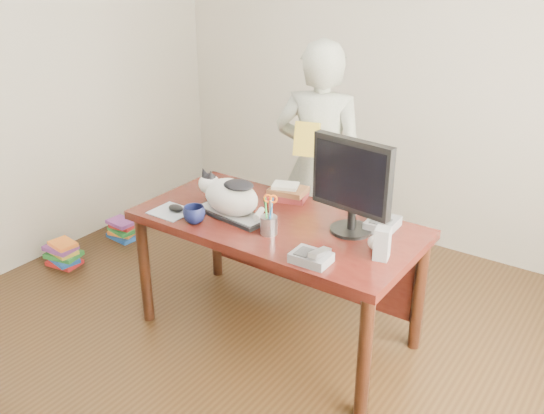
{
  "coord_description": "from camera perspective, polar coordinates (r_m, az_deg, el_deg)",
  "views": [
    {
      "loc": [
        1.72,
        -1.93,
        2.19
      ],
      "look_at": [
        0.0,
        0.55,
        0.85
      ],
      "focal_mm": 40.0,
      "sensor_mm": 36.0,
      "label": 1
    }
  ],
  "objects": [
    {
      "name": "person",
      "position": [
        4.0,
        4.49,
        3.89
      ],
      "size": [
        0.69,
        0.55,
        1.65
      ],
      "primitive_type": "imported",
      "rotation": [
        0.0,
        0.0,
        3.43
      ],
      "color": "beige",
      "rests_on": "ground"
    },
    {
      "name": "phone",
      "position": [
        2.95,
        3.77,
        -4.71
      ],
      "size": [
        0.19,
        0.16,
        0.09
      ],
      "rotation": [
        0.0,
        0.0,
        0.03
      ],
      "color": "slate",
      "rests_on": "desk"
    },
    {
      "name": "book_pile_b",
      "position": [
        4.96,
        -13.84,
        -2.06
      ],
      "size": [
        0.26,
        0.2,
        0.15
      ],
      "color": "#1B4CA2",
      "rests_on": "ground"
    },
    {
      "name": "pen_cup",
      "position": [
        3.21,
        -0.29,
        -1.51
      ],
      "size": [
        0.12,
        0.12,
        0.23
      ],
      "rotation": [
        0.0,
        0.0,
        0.36
      ],
      "color": "#9A9A9F",
      "rests_on": "desk"
    },
    {
      "name": "coffee_mug",
      "position": [
        3.37,
        -7.34,
        -0.71
      ],
      "size": [
        0.16,
        0.16,
        0.1
      ],
      "primitive_type": "imported",
      "rotation": [
        0.0,
        0.0,
        1.09
      ],
      "color": "black",
      "rests_on": "desk"
    },
    {
      "name": "cat",
      "position": [
        3.4,
        -4.05,
        1.16
      ],
      "size": [
        0.44,
        0.25,
        0.25
      ],
      "rotation": [
        0.0,
        0.0,
        -0.13
      ],
      "color": "white",
      "rests_on": "keyboard"
    },
    {
      "name": "room",
      "position": [
        2.72,
        -6.64,
        5.76
      ],
      "size": [
        4.5,
        4.5,
        4.5
      ],
      "color": "black",
      "rests_on": "ground"
    },
    {
      "name": "monitor",
      "position": [
        3.15,
        7.51,
        2.41
      ],
      "size": [
        0.47,
        0.25,
        0.52
      ],
      "rotation": [
        0.0,
        0.0,
        -0.12
      ],
      "color": "black",
      "rests_on": "desk"
    },
    {
      "name": "baseball",
      "position": [
        3.11,
        9.68,
        -3.28
      ],
      "size": [
        0.08,
        0.08,
        0.08
      ],
      "rotation": [
        0.0,
        0.0,
        -0.33
      ],
      "color": "white",
      "rests_on": "desk"
    },
    {
      "name": "mouse",
      "position": [
        3.53,
        -9.03,
        -0.1
      ],
      "size": [
        0.1,
        0.06,
        0.04
      ],
      "rotation": [
        0.0,
        0.0,
        -0.01
      ],
      "color": "black",
      "rests_on": "mousepad"
    },
    {
      "name": "mousepad",
      "position": [
        3.53,
        -9.47,
        -0.43
      ],
      "size": [
        0.22,
        0.2,
        0.0
      ],
      "rotation": [
        0.0,
        0.0,
        -0.01
      ],
      "color": "#B2B8BF",
      "rests_on": "desk"
    },
    {
      "name": "keyboard",
      "position": [
        3.44,
        -3.8,
        -0.66
      ],
      "size": [
        0.46,
        0.22,
        0.03
      ],
      "rotation": [
        0.0,
        0.0,
        -0.13
      ],
      "color": "black",
      "rests_on": "desk"
    },
    {
      "name": "calculator",
      "position": [
        3.33,
        10.36,
        -1.58
      ],
      "size": [
        0.16,
        0.2,
        0.06
      ],
      "rotation": [
        0.0,
        0.0,
        0.04
      ],
      "color": "slate",
      "rests_on": "desk"
    },
    {
      "name": "held_book",
      "position": [
        3.79,
        3.28,
        6.38
      ],
      "size": [
        0.18,
        0.13,
        0.22
      ],
      "rotation": [
        0.0,
        0.0,
        0.29
      ],
      "color": "gold",
      "rests_on": "person"
    },
    {
      "name": "book_stack",
      "position": [
        3.66,
        1.45,
        1.39
      ],
      "size": [
        0.28,
        0.23,
        0.09
      ],
      "rotation": [
        0.0,
        0.0,
        0.25
      ],
      "color": "#551618",
      "rests_on": "desk"
    },
    {
      "name": "speaker",
      "position": [
        3.0,
        10.33,
        -3.4
      ],
      "size": [
        0.09,
        0.1,
        0.16
      ],
      "rotation": [
        0.0,
        0.0,
        0.23
      ],
      "color": "gray",
      "rests_on": "desk"
    },
    {
      "name": "book_pile_a",
      "position": [
        4.68,
        -19.06,
        -4.19
      ],
      "size": [
        0.27,
        0.22,
        0.18
      ],
      "color": "#B01919",
      "rests_on": "ground"
    },
    {
      "name": "desk",
      "position": [
        3.51,
        1.2,
        -3.0
      ],
      "size": [
        1.6,
        0.8,
        0.75
      ],
      "color": "black",
      "rests_on": "ground"
    }
  ]
}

